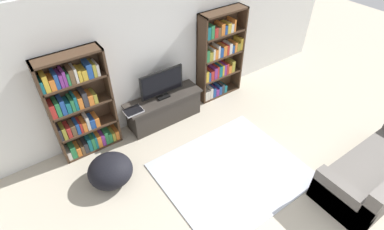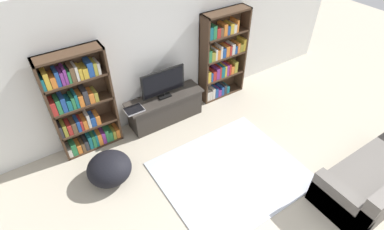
# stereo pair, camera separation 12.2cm
# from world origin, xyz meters

# --- Properties ---
(wall_back) EXTENTS (8.80, 0.06, 2.60)m
(wall_back) POSITION_xyz_m (0.00, 4.23, 1.30)
(wall_back) COLOR silver
(wall_back) RESTS_ON ground_plane
(bookshelf_left) EXTENTS (1.00, 0.30, 1.84)m
(bookshelf_left) POSITION_xyz_m (-1.51, 4.05, 0.87)
(bookshelf_left) COLOR #422D1E
(bookshelf_left) RESTS_ON ground_plane
(bookshelf_right) EXTENTS (1.00, 0.30, 1.84)m
(bookshelf_right) POSITION_xyz_m (1.34, 4.05, 0.90)
(bookshelf_right) COLOR #422D1E
(bookshelf_right) RESTS_ON ground_plane
(tv_stand) EXTENTS (1.49, 0.47, 0.54)m
(tv_stand) POSITION_xyz_m (-0.05, 3.93, 0.27)
(tv_stand) COLOR #332D28
(tv_stand) RESTS_ON ground_plane
(television) EXTENTS (0.86, 0.16, 0.56)m
(television) POSITION_xyz_m (-0.05, 3.95, 0.84)
(television) COLOR black
(television) RESTS_ON tv_stand
(laptop) EXTENTS (0.32, 0.25, 0.03)m
(laptop) POSITION_xyz_m (-0.69, 3.88, 0.56)
(laptop) COLOR silver
(laptop) RESTS_ON tv_stand
(area_rug) EXTENTS (2.21, 1.91, 0.02)m
(area_rug) POSITION_xyz_m (0.16, 2.18, 0.01)
(area_rug) COLOR #B2B7C1
(area_rug) RESTS_ON ground_plane
(couch_right_sofa) EXTENTS (2.02, 0.87, 0.81)m
(couch_right_sofa) POSITION_xyz_m (1.81, 0.71, 0.28)
(couch_right_sofa) COLOR #56514C
(couch_right_sofa) RESTS_ON ground_plane
(beanbag_ottoman) EXTENTS (0.69, 0.69, 0.45)m
(beanbag_ottoman) POSITION_xyz_m (-1.50, 3.15, 0.22)
(beanbag_ottoman) COLOR black
(beanbag_ottoman) RESTS_ON ground_plane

